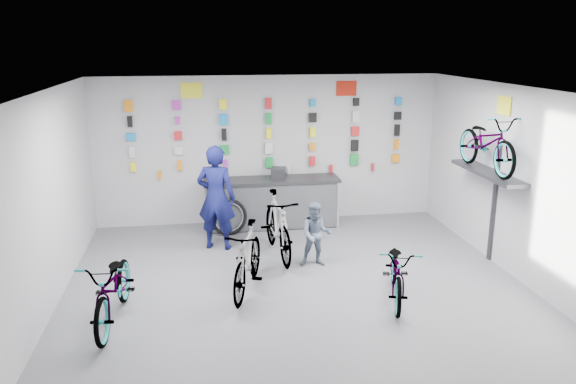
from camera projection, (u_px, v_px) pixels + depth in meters
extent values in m
plane|color=#54555A|center=(304.00, 305.00, 8.04)|extent=(8.00, 8.00, 0.00)
plane|color=white|center=(306.00, 94.00, 7.25)|extent=(8.00, 8.00, 0.00)
plane|color=#B7B7BA|center=(269.00, 150.00, 11.46)|extent=(7.00, 0.00, 7.00)
plane|color=#B7B7BA|center=(414.00, 369.00, 3.84)|extent=(7.00, 0.00, 7.00)
plane|color=#B7B7BA|center=(34.00, 217.00, 7.12)|extent=(0.00, 8.00, 8.00)
plane|color=#B7B7BA|center=(540.00, 194.00, 8.18)|extent=(0.00, 8.00, 8.00)
cube|color=black|center=(272.00, 205.00, 11.31)|extent=(2.60, 0.60, 0.90)
cube|color=silver|center=(274.00, 208.00, 11.01)|extent=(2.60, 0.02, 0.90)
cube|color=silver|center=(207.00, 211.00, 10.82)|extent=(0.04, 0.04, 0.96)
cube|color=silver|center=(338.00, 205.00, 11.21)|extent=(0.04, 0.04, 0.96)
cube|color=black|center=(272.00, 180.00, 11.17)|extent=(2.70, 0.66, 0.06)
cube|color=#F8F61A|center=(133.00, 167.00, 11.05)|extent=(0.10, 0.06, 0.18)
cube|color=orange|center=(180.00, 165.00, 11.19)|extent=(0.09, 0.06, 0.19)
cube|color=#AE2AA5|center=(225.00, 164.00, 11.32)|extent=(0.09, 0.06, 0.17)
cube|color=#148933|center=(269.00, 162.00, 11.46)|extent=(0.15, 0.06, 0.21)
cube|color=red|center=(312.00, 161.00, 11.60)|extent=(0.12, 0.06, 0.19)
cube|color=#148933|center=(354.00, 160.00, 11.73)|extent=(0.17, 0.06, 0.23)
cube|color=orange|center=(396.00, 158.00, 11.87)|extent=(0.16, 0.06, 0.17)
cube|color=silver|center=(132.00, 152.00, 10.97)|extent=(0.10, 0.06, 0.22)
cube|color=silver|center=(179.00, 151.00, 11.11)|extent=(0.16, 0.06, 0.15)
cube|color=#148933|center=(224.00, 149.00, 11.24)|extent=(0.18, 0.06, 0.17)
cube|color=silver|center=(269.00, 148.00, 11.38)|extent=(0.15, 0.06, 0.22)
cube|color=orange|center=(312.00, 147.00, 11.52)|extent=(0.12, 0.06, 0.15)
cube|color=black|center=(355.00, 145.00, 11.65)|extent=(0.15, 0.06, 0.23)
cube|color=orange|center=(396.00, 144.00, 11.79)|extent=(0.09, 0.06, 0.20)
cube|color=#1281CC|center=(131.00, 137.00, 10.89)|extent=(0.17, 0.06, 0.14)
cube|color=red|center=(178.00, 136.00, 11.03)|extent=(0.16, 0.06, 0.17)
cube|color=black|center=(224.00, 134.00, 11.16)|extent=(0.10, 0.06, 0.24)
cube|color=#F8F61A|center=(269.00, 133.00, 11.30)|extent=(0.09, 0.06, 0.21)
cube|color=#F8F61A|center=(313.00, 132.00, 11.44)|extent=(0.10, 0.06, 0.20)
cube|color=red|center=(355.00, 131.00, 11.57)|extent=(0.16, 0.06, 0.19)
cube|color=black|center=(397.00, 130.00, 11.71)|extent=(0.11, 0.06, 0.24)
cube|color=black|center=(130.00, 121.00, 10.81)|extent=(0.09, 0.06, 0.21)
cube|color=#AE2AA5|center=(177.00, 120.00, 10.95)|extent=(0.09, 0.06, 0.15)
cube|color=#1281CC|center=(224.00, 119.00, 11.09)|extent=(0.16, 0.06, 0.22)
cube|color=#148933|center=(269.00, 118.00, 11.22)|extent=(0.11, 0.06, 0.22)
cube|color=black|center=(313.00, 118.00, 11.36)|extent=(0.15, 0.06, 0.19)
cube|color=silver|center=(356.00, 117.00, 11.50)|extent=(0.14, 0.06, 0.23)
cube|color=black|center=(398.00, 116.00, 11.63)|extent=(0.14, 0.06, 0.16)
cube|color=orange|center=(129.00, 106.00, 10.73)|extent=(0.15, 0.06, 0.22)
cube|color=#AE2AA5|center=(176.00, 105.00, 10.87)|extent=(0.16, 0.06, 0.19)
cube|color=#F8F61A|center=(223.00, 104.00, 11.01)|extent=(0.14, 0.06, 0.19)
cube|color=red|center=(269.00, 103.00, 11.14)|extent=(0.12, 0.06, 0.22)
cube|color=#1281CC|center=(313.00, 103.00, 11.28)|extent=(0.10, 0.06, 0.15)
cube|color=black|center=(356.00, 102.00, 11.42)|extent=(0.12, 0.06, 0.16)
cube|color=#1281CC|center=(398.00, 101.00, 11.55)|extent=(0.13, 0.06, 0.16)
cylinder|color=orange|center=(160.00, 175.00, 11.15)|extent=(0.07, 0.07, 0.16)
cylinder|color=black|center=(205.00, 173.00, 11.29)|extent=(0.07, 0.07, 0.16)
cylinder|color=silver|center=(289.00, 170.00, 11.55)|extent=(0.07, 0.07, 0.16)
cylinder|color=red|center=(331.00, 169.00, 11.68)|extent=(0.07, 0.07, 0.16)
cylinder|color=red|center=(373.00, 167.00, 11.82)|extent=(0.07, 0.07, 0.16)
cube|color=#333338|center=(487.00, 173.00, 9.28)|extent=(0.38, 1.90, 0.06)
cube|color=#333338|center=(494.00, 204.00, 9.45)|extent=(0.04, 0.10, 2.00)
cube|color=yellow|center=(192.00, 90.00, 10.89)|extent=(0.42, 0.02, 0.30)
cube|color=#B3200F|center=(346.00, 88.00, 11.36)|extent=(0.42, 0.02, 0.30)
cube|color=yellow|center=(504.00, 106.00, 9.02)|extent=(0.02, 0.40, 0.30)
imported|color=gray|center=(114.00, 288.00, 7.45)|extent=(0.81, 1.91, 0.98)
imported|color=gray|center=(248.00, 259.00, 8.35)|extent=(0.99, 1.79, 1.04)
imported|color=gray|center=(397.00, 271.00, 8.12)|extent=(1.03, 1.76, 0.88)
imported|color=gray|center=(278.00, 225.00, 9.72)|extent=(0.68, 1.91, 1.12)
imported|color=gray|center=(487.00, 143.00, 9.14)|extent=(0.63, 1.80, 0.95)
imported|color=#0E1247|center=(216.00, 198.00, 10.00)|extent=(0.80, 0.65, 1.90)
imported|color=slate|center=(316.00, 234.00, 9.31)|extent=(0.58, 0.48, 1.10)
torus|color=black|center=(229.00, 217.00, 10.83)|extent=(0.73, 0.24, 0.72)
torus|color=silver|center=(229.00, 217.00, 10.83)|extent=(0.59, 0.16, 0.59)
cube|color=black|center=(278.00, 173.00, 11.15)|extent=(0.33, 0.35, 0.22)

